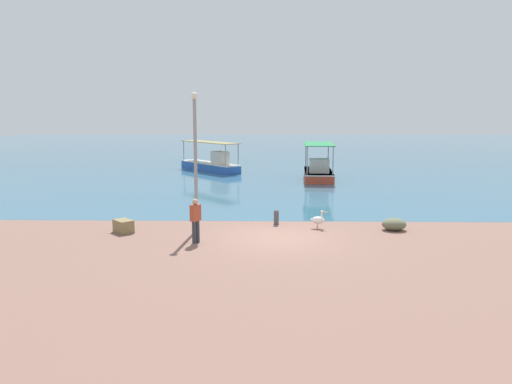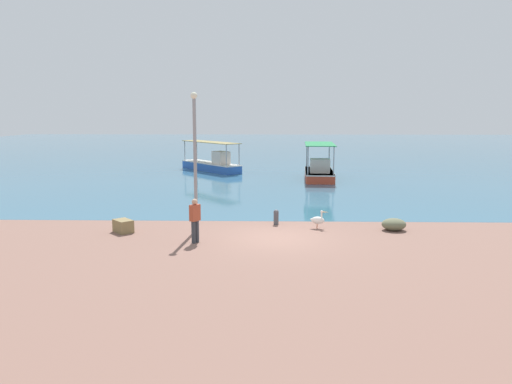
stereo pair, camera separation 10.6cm
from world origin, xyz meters
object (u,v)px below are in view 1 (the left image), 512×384
object	(u,v)px
net_pile	(394,224)
fishing_boat_outer	(211,164)
lamp_post	(195,154)
fishing_boat_near_right	(318,171)
pelican	(318,220)
cargo_crate	(123,226)
mooring_bollard	(276,217)
fisherman_standing	(196,219)

from	to	relation	value
net_pile	fishing_boat_outer	bearing A→B (deg)	115.30
lamp_post	fishing_boat_near_right	bearing A→B (deg)	67.56
fishing_boat_outer	pelican	size ratio (longest dim) A/B	7.90
fishing_boat_outer	cargo_crate	size ratio (longest dim) A/B	7.50
fishing_boat_outer	mooring_bollard	xyz separation A→B (m)	(5.11, -20.26, -0.25)
fishing_boat_outer	net_pile	distance (m)	23.48
pelican	lamp_post	distance (m)	5.86
fishing_boat_near_right	fisherman_standing	xyz separation A→B (m)	(-6.47, -18.22, 0.31)
pelican	fisherman_standing	distance (m)	5.49
fishing_boat_outer	net_pile	xyz separation A→B (m)	(10.03, -21.23, -0.36)
pelican	lamp_post	size ratio (longest dim) A/B	0.14
pelican	mooring_bollard	size ratio (longest dim) A/B	1.19
cargo_crate	lamp_post	bearing A→B (deg)	7.02
fishing_boat_near_right	net_pile	bearing A→B (deg)	-84.49
fisherman_standing	net_pile	bearing A→B (deg)	15.53
pelican	mooring_bollard	world-z (taller)	pelican
fishing_boat_near_right	pelican	size ratio (longest dim) A/B	7.24
lamp_post	fisherman_standing	bearing A→B (deg)	-82.96
fishing_boat_near_right	fisherman_standing	distance (m)	19.34
pelican	mooring_bollard	distance (m)	1.91
fishing_boat_near_right	pelican	xyz separation A→B (m)	(-1.60, -15.75, -0.22)
lamp_post	mooring_bollard	distance (m)	4.56
fisherman_standing	fishing_boat_outer	bearing A→B (deg)	94.91
fishing_boat_outer	fisherman_standing	size ratio (longest dim) A/B	3.74
mooring_bollard	net_pile	world-z (taller)	mooring_bollard
fishing_boat_near_right	cargo_crate	bearing A→B (deg)	-120.23
lamp_post	cargo_crate	distance (m)	4.20
fishing_boat_outer	net_pile	world-z (taller)	fishing_boat_outer
pelican	cargo_crate	size ratio (longest dim) A/B	0.95
fishing_boat_near_right	cargo_crate	world-z (taller)	fishing_boat_near_right
mooring_bollard	fisherman_standing	xyz separation A→B (m)	(-3.10, -3.19, 0.55)
fishing_boat_near_right	fisherman_standing	bearing A→B (deg)	-109.56
mooring_bollard	cargo_crate	world-z (taller)	mooring_bollard
net_pile	cargo_crate	distance (m)	11.25
mooring_bollard	cargo_crate	distance (m)	6.52
lamp_post	cargo_crate	world-z (taller)	lamp_post
fishing_boat_outer	pelican	world-z (taller)	fishing_boat_outer
fisherman_standing	cargo_crate	xyz separation A→B (m)	(-3.22, 1.59, -0.64)
fisherman_standing	mooring_bollard	bearing A→B (deg)	45.81
mooring_bollard	fisherman_standing	bearing A→B (deg)	-134.19
fishing_boat_outer	fisherman_standing	bearing A→B (deg)	-85.09
fishing_boat_near_right	pelican	distance (m)	15.84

